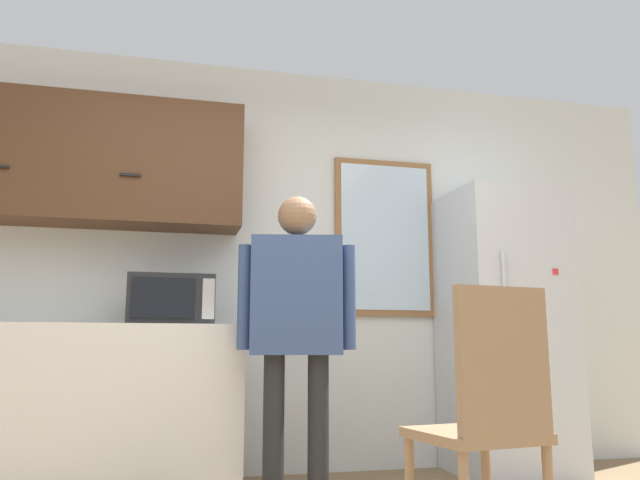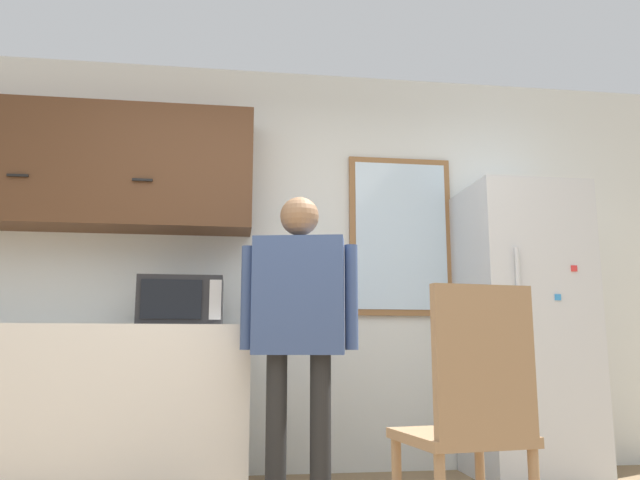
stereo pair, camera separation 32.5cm
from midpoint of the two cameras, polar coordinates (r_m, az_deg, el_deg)
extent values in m
cube|color=silver|center=(4.18, -7.91, -2.02)|extent=(6.00, 0.06, 2.70)
cube|color=silver|center=(3.86, -25.87, -13.79)|extent=(2.05, 0.64, 0.92)
cube|color=#51331E|center=(4.15, -23.92, 6.72)|extent=(2.05, 0.34, 0.78)
cube|color=black|center=(3.89, -19.29, 5.68)|extent=(0.12, 0.01, 0.01)
cube|color=#232326|center=(3.74, -15.92, -5.35)|extent=(0.48, 0.38, 0.28)
cube|color=black|center=(3.54, -16.72, -5.08)|extent=(0.33, 0.01, 0.22)
cube|color=#B2B2B2|center=(3.54, -12.79, -5.25)|extent=(0.07, 0.01, 0.22)
cylinder|color=black|center=(3.36, -7.17, -16.81)|extent=(0.11, 0.11, 0.75)
cylinder|color=black|center=(3.34, -3.07, -16.90)|extent=(0.11, 0.11, 0.75)
cube|color=#384C7A|center=(3.33, -4.95, -5.07)|extent=(0.51, 0.31, 0.62)
sphere|color=#8C6647|center=(3.40, -4.84, 2.24)|extent=(0.21, 0.21, 0.21)
cylinder|color=#384C7A|center=(3.36, -9.73, -5.12)|extent=(0.07, 0.07, 0.56)
cylinder|color=#384C7A|center=(3.33, -0.12, -5.22)|extent=(0.07, 0.07, 0.56)
cube|color=silver|center=(4.24, 14.41, -7.95)|extent=(0.70, 0.68, 1.81)
cylinder|color=silver|center=(3.84, 14.30, -5.61)|extent=(0.02, 0.02, 0.63)
cube|color=#338CDB|center=(3.98, 17.35, -5.17)|extent=(0.04, 0.01, 0.04)
cube|color=red|center=(4.05, 18.62, -2.73)|extent=(0.04, 0.01, 0.04)
cube|color=#997551|center=(2.62, 10.36, -17.18)|extent=(0.50, 0.50, 0.04)
cube|color=#997551|center=(2.43, 12.71, -10.66)|extent=(0.40, 0.10, 0.55)
cube|color=olive|center=(4.35, 3.79, 0.29)|extent=(0.72, 0.04, 1.10)
cube|color=silver|center=(4.32, 3.88, 0.34)|extent=(0.64, 0.01, 1.02)
camera|label=1|loc=(0.16, -92.86, 0.50)|focal=35.00mm
camera|label=2|loc=(0.16, 87.14, -0.50)|focal=35.00mm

